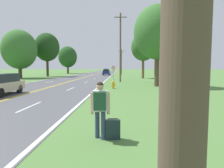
% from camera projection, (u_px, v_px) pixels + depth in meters
% --- Properties ---
extents(hitchhiker_person, '(0.59, 0.43, 1.75)m').
position_uv_depth(hitchhiker_person, '(100.00, 104.00, 5.99)').
color(hitchhiker_person, navy).
rests_on(hitchhiker_person, ground).
extents(suitcase, '(0.46, 0.19, 0.65)m').
position_uv_depth(suitcase, '(113.00, 130.00, 6.03)').
color(suitcase, '#19282D').
rests_on(suitcase, ground).
extents(fire_hydrant, '(0.45, 0.29, 0.79)m').
position_uv_depth(fire_hydrant, '(113.00, 85.00, 20.30)').
color(fire_hydrant, gold).
rests_on(fire_hydrant, ground).
extents(traffic_sign, '(0.60, 0.10, 2.39)m').
position_uv_depth(traffic_sign, '(113.00, 69.00, 33.43)').
color(traffic_sign, gray).
rests_on(traffic_sign, ground).
extents(utility_pole_midground, '(1.80, 0.24, 9.98)m').
position_uv_depth(utility_pole_midground, '(120.00, 47.00, 29.16)').
color(utility_pole_midground, brown).
rests_on(utility_pole_midground, ground).
extents(utility_pole_far, '(1.80, 0.24, 7.30)m').
position_uv_depth(utility_pole_far, '(121.00, 61.00, 57.67)').
color(utility_pole_far, brown).
rests_on(utility_pole_far, ground).
extents(tree_left_verge, '(4.66, 4.66, 8.71)m').
position_uv_depth(tree_left_verge, '(143.00, 47.00, 38.29)').
color(tree_left_verge, brown).
rests_on(tree_left_verge, ground).
extents(tree_behind_sign, '(6.68, 6.68, 9.47)m').
position_uv_depth(tree_behind_sign, '(19.00, 50.00, 39.01)').
color(tree_behind_sign, '#473828').
rests_on(tree_behind_sign, ground).
extents(tree_mid_treeline, '(5.29, 5.29, 9.11)m').
position_uv_depth(tree_mid_treeline, '(157.00, 32.00, 22.24)').
color(tree_mid_treeline, brown).
rests_on(tree_mid_treeline, ground).
extents(tree_right_cluster, '(6.18, 6.18, 9.17)m').
position_uv_depth(tree_right_cluster, '(68.00, 57.00, 67.29)').
color(tree_right_cluster, '#473828').
rests_on(tree_right_cluster, ground).
extents(tree_far_back, '(5.57, 5.57, 9.91)m').
position_uv_depth(tree_far_back, '(47.00, 47.00, 45.39)').
color(tree_far_back, '#473828').
rests_on(tree_far_back, ground).
extents(car_champagne_van_approaching, '(1.84, 4.34, 1.67)m').
position_uv_depth(car_champagne_van_approaching, '(0.00, 84.00, 15.47)').
color(car_champagne_van_approaching, black).
rests_on(car_champagne_van_approaching, ground).
extents(car_dark_blue_hatchback_mid_near, '(1.88, 4.22, 1.54)m').
position_uv_depth(car_dark_blue_hatchback_mid_near, '(106.00, 72.00, 54.52)').
color(car_dark_blue_hatchback_mid_near, black).
rests_on(car_dark_blue_hatchback_mid_near, ground).
extents(car_maroon_hatchback_mid_far, '(1.88, 4.16, 1.48)m').
position_uv_depth(car_maroon_hatchback_mid_far, '(106.00, 70.00, 84.16)').
color(car_maroon_hatchback_mid_far, black).
rests_on(car_maroon_hatchback_mid_far, ground).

